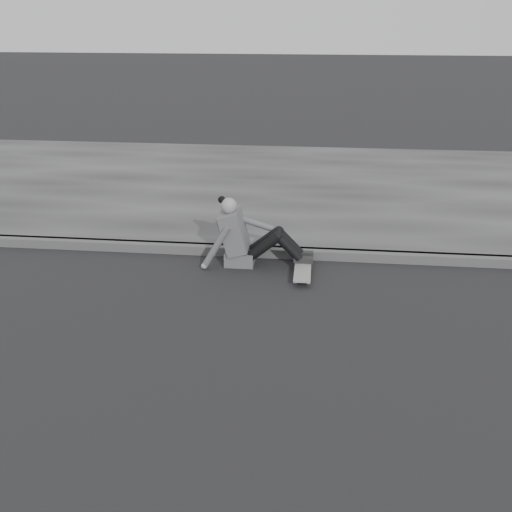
{
  "coord_description": "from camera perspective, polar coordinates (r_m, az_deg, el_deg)",
  "views": [
    {
      "loc": [
        -2.5,
        -4.23,
        2.95
      ],
      "look_at": [
        -3.11,
        1.41,
        0.5
      ],
      "focal_mm": 40.0,
      "sensor_mm": 36.0,
      "label": 1
    }
  ],
  "objects": [
    {
      "name": "seated_woman",
      "position": [
        7.08,
        -1.11,
        1.9
      ],
      "size": [
        1.38,
        0.46,
        0.88
      ],
      "color": "#4F4F51",
      "rests_on": "ground"
    },
    {
      "name": "sidewalk",
      "position": [
        10.55,
        19.7,
        6.06
      ],
      "size": [
        24.0,
        6.0,
        0.12
      ],
      "primitive_type": "cube",
      "color": "#383838",
      "rests_on": "ground"
    },
    {
      "name": "skateboard",
      "position": [
        6.92,
        4.7,
        -1.31
      ],
      "size": [
        0.2,
        0.78,
        0.09
      ],
      "color": "#A4A49F",
      "rests_on": "ground"
    }
  ]
}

